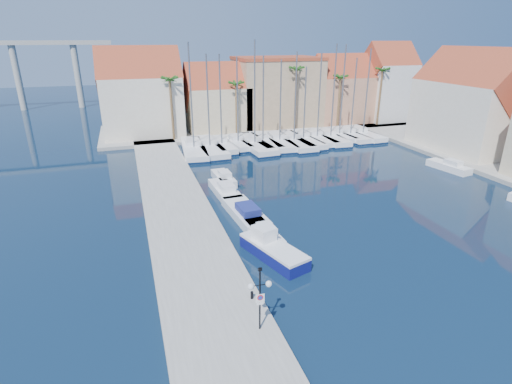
# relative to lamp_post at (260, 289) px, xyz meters

# --- Properties ---
(ground) EXTENTS (260.00, 260.00, 0.00)m
(ground) POSITION_rel_lamp_post_xyz_m (7.00, 2.49, -2.99)
(ground) COLOR black
(ground) RESTS_ON ground
(quay_west) EXTENTS (6.00, 77.00, 0.50)m
(quay_west) POSITION_rel_lamp_post_xyz_m (-2.00, 15.99, -2.74)
(quay_west) COLOR gray
(quay_west) RESTS_ON ground
(shore_north) EXTENTS (54.00, 16.00, 0.50)m
(shore_north) POSITION_rel_lamp_post_xyz_m (17.00, 50.49, -2.74)
(shore_north) COLOR gray
(shore_north) RESTS_ON ground
(lamp_post) EXTENTS (1.28, 0.40, 3.79)m
(lamp_post) POSITION_rel_lamp_post_xyz_m (0.00, 0.00, 0.00)
(lamp_post) COLOR black
(lamp_post) RESTS_ON quay_west
(bollard) EXTENTS (0.18, 0.18, 0.45)m
(bollard) POSITION_rel_lamp_post_xyz_m (0.40, 2.67, -2.26)
(bollard) COLOR black
(bollard) RESTS_ON quay_west
(fishing_boat) EXTENTS (3.69, 6.21, 2.06)m
(fishing_boat) POSITION_rel_lamp_post_xyz_m (3.50, 7.61, -2.30)
(fishing_boat) COLOR navy
(fishing_boat) RESTS_ON ground
(motorboat_west_0) EXTENTS (1.95, 5.14, 1.40)m
(motorboat_west_0) POSITION_rel_lamp_post_xyz_m (3.88, 10.43, -2.48)
(motorboat_west_0) COLOR white
(motorboat_west_0) RESTS_ON ground
(motorboat_west_1) EXTENTS (2.76, 7.18, 1.40)m
(motorboat_west_1) POSITION_rel_lamp_post_xyz_m (3.59, 14.77, -2.48)
(motorboat_west_1) COLOR white
(motorboat_west_1) RESTS_ON ground
(motorboat_west_2) EXTENTS (2.25, 6.22, 1.40)m
(motorboat_west_2) POSITION_rel_lamp_post_xyz_m (3.19, 20.74, -2.48)
(motorboat_west_2) COLOR white
(motorboat_west_2) RESTS_ON ground
(motorboat_west_3) EXTENTS (1.84, 5.15, 1.40)m
(motorboat_west_3) POSITION_rel_lamp_post_xyz_m (3.98, 24.55, -2.48)
(motorboat_west_3) COLOR white
(motorboat_west_3) RESTS_ON ground
(motorboat_east_1) EXTENTS (2.58, 5.55, 1.40)m
(motorboat_east_1) POSITION_rel_lamp_post_xyz_m (31.01, 20.31, -2.48)
(motorboat_east_1) COLOR white
(motorboat_east_1) RESTS_ON ground
(sailboat_0) EXTENTS (4.07, 11.96, 14.56)m
(sailboat_0) POSITION_rel_lamp_post_xyz_m (2.89, 37.81, -2.40)
(sailboat_0) COLOR white
(sailboat_0) RESTS_ON ground
(sailboat_1) EXTENTS (3.44, 11.99, 13.11)m
(sailboat_1) POSITION_rel_lamp_post_xyz_m (5.09, 38.03, -2.42)
(sailboat_1) COLOR white
(sailboat_1) RESTS_ON ground
(sailboat_2) EXTENTS (2.93, 9.09, 13.04)m
(sailboat_2) POSITION_rel_lamp_post_xyz_m (6.93, 38.41, -2.37)
(sailboat_2) COLOR white
(sailboat_2) RESTS_ON ground
(sailboat_3) EXTENTS (2.89, 8.44, 12.68)m
(sailboat_3) POSITION_rel_lamp_post_xyz_m (9.48, 38.92, -2.36)
(sailboat_3) COLOR white
(sailboat_3) RESTS_ON ground
(sailboat_4) EXTENTS (3.92, 12.18, 14.83)m
(sailboat_4) POSITION_rel_lamp_post_xyz_m (11.56, 37.68, -2.40)
(sailboat_4) COLOR white
(sailboat_4) RESTS_ON ground
(sailboat_5) EXTENTS (3.57, 10.99, 12.73)m
(sailboat_5) POSITION_rel_lamp_post_xyz_m (13.17, 38.68, -2.41)
(sailboat_5) COLOR white
(sailboat_5) RESTS_ON ground
(sailboat_6) EXTENTS (3.87, 11.54, 12.27)m
(sailboat_6) POSITION_rel_lamp_post_xyz_m (15.67, 38.10, -2.42)
(sailboat_6) COLOR white
(sailboat_6) RESTS_ON ground
(sailboat_7) EXTENTS (3.29, 11.81, 13.26)m
(sailboat_7) POSITION_rel_lamp_post_xyz_m (17.67, 37.59, -2.41)
(sailboat_7) COLOR white
(sailboat_7) RESTS_ON ground
(sailboat_8) EXTENTS (3.39, 11.48, 11.22)m
(sailboat_8) POSITION_rel_lamp_post_xyz_m (19.41, 38.10, -2.43)
(sailboat_8) COLOR white
(sailboat_8) RESTS_ON ground
(sailboat_9) EXTENTS (3.19, 10.66, 13.01)m
(sailboat_9) POSITION_rel_lamp_post_xyz_m (21.88, 38.41, -2.40)
(sailboat_9) COLOR white
(sailboat_9) RESTS_ON ground
(sailboat_10) EXTENTS (3.46, 10.75, 14.25)m
(sailboat_10) POSITION_rel_lamp_post_xyz_m (24.03, 38.00, -2.39)
(sailboat_10) COLOR white
(sailboat_10) RESTS_ON ground
(sailboat_11) EXTENTS (2.86, 8.60, 14.15)m
(sailboat_11) POSITION_rel_lamp_post_xyz_m (25.89, 38.64, -2.34)
(sailboat_11) COLOR white
(sailboat_11) RESTS_ON ground
(sailboat_12) EXTENTS (2.88, 10.00, 12.28)m
(sailboat_12) POSITION_rel_lamp_post_xyz_m (27.75, 38.48, -2.40)
(sailboat_12) COLOR white
(sailboat_12) RESTS_ON ground
(sailboat_13) EXTENTS (3.43, 10.37, 13.54)m
(sailboat_13) POSITION_rel_lamp_post_xyz_m (29.94, 38.46, -2.39)
(sailboat_13) COLOR white
(sailboat_13) RESTS_ON ground
(building_0) EXTENTS (12.30, 9.00, 13.50)m
(building_0) POSITION_rel_lamp_post_xyz_m (-3.00, 49.49, 3.54)
(building_0) COLOR beige
(building_0) RESTS_ON shore_north
(building_1) EXTENTS (10.30, 8.00, 11.00)m
(building_1) POSITION_rel_lamp_post_xyz_m (9.00, 49.49, 2.31)
(building_1) COLOR #C6B18B
(building_1) RESTS_ON shore_north
(building_2) EXTENTS (14.20, 10.20, 11.50)m
(building_2) POSITION_rel_lamp_post_xyz_m (20.00, 50.49, 3.27)
(building_2) COLOR tan
(building_2) RESTS_ON shore_north
(building_3) EXTENTS (10.30, 8.00, 12.00)m
(building_3) POSITION_rel_lamp_post_xyz_m (32.00, 49.49, 2.87)
(building_3) COLOR tan
(building_3) RESTS_ON shore_north
(building_4) EXTENTS (8.30, 8.00, 14.00)m
(building_4) POSITION_rel_lamp_post_xyz_m (41.00, 48.49, 3.98)
(building_4) COLOR silver
(building_4) RESTS_ON shore_north
(building_6) EXTENTS (9.00, 14.30, 13.50)m
(building_6) POSITION_rel_lamp_post_xyz_m (39.00, 26.49, 3.54)
(building_6) COLOR beige
(building_6) RESTS_ON shore_east
(palm_0) EXTENTS (2.60, 2.60, 10.15)m
(palm_0) POSITION_rel_lamp_post_xyz_m (1.00, 44.49, 6.09)
(palm_0) COLOR brown
(palm_0) RESTS_ON shore_north
(palm_1) EXTENTS (2.60, 2.60, 9.15)m
(palm_1) POSITION_rel_lamp_post_xyz_m (11.00, 44.49, 5.15)
(palm_1) COLOR brown
(palm_1) RESTS_ON shore_north
(palm_2) EXTENTS (2.60, 2.60, 11.15)m
(palm_2) POSITION_rel_lamp_post_xyz_m (21.00, 44.49, 7.03)
(palm_2) COLOR brown
(palm_2) RESTS_ON shore_north
(palm_3) EXTENTS (2.60, 2.60, 9.65)m
(palm_3) POSITION_rel_lamp_post_xyz_m (29.00, 44.49, 5.62)
(palm_3) COLOR brown
(palm_3) RESTS_ON shore_north
(palm_4) EXTENTS (2.60, 2.60, 10.65)m
(palm_4) POSITION_rel_lamp_post_xyz_m (37.00, 44.49, 6.56)
(palm_4) COLOR brown
(palm_4) RESTS_ON shore_north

